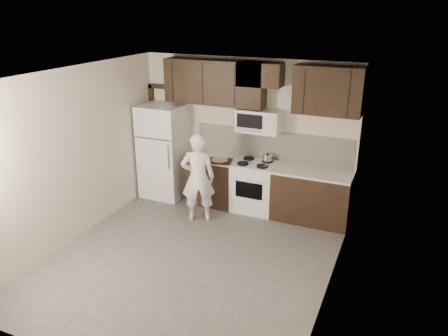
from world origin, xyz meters
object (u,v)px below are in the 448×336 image
Objects in this scene: stove at (255,186)px; person at (198,178)px; microwave at (259,121)px; refrigerator at (164,151)px.

person reaches higher than stove.
microwave is at bearing -156.06° from person.
refrigerator reaches higher than stove.
microwave is at bearing 90.10° from stove.
person is at bearing -134.46° from stove.
person is at bearing -33.32° from refrigerator.
microwave reaches higher than person.
refrigerator is (-1.85, -0.17, -0.75)m from microwave.
refrigerator is 1.15× the size of person.
microwave is 0.42× the size of refrigerator.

